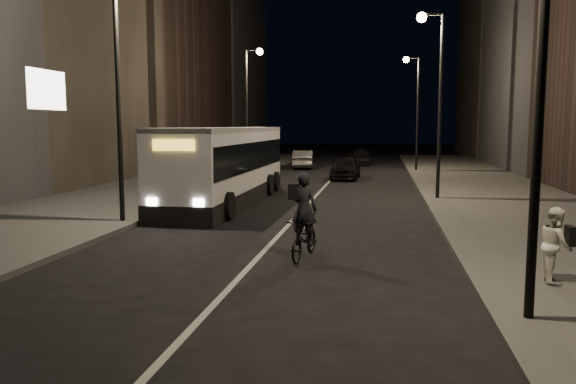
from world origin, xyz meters
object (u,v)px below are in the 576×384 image
at_px(streetlight_right_mid, 435,80).
at_px(car_mid, 303,159).
at_px(pedestrian_woman, 556,245).
at_px(car_far, 361,157).
at_px(streetlight_right_near, 527,1).
at_px(streetlight_right_far, 414,98).
at_px(car_near, 345,168).
at_px(city_bus, 226,162).
at_px(streetlight_left_near, 125,65).
at_px(streetlight_left_far, 250,95).
at_px(cyclist_on_bicycle, 304,230).

height_order(streetlight_right_mid, car_mid, streetlight_right_mid).
height_order(streetlight_right_mid, pedestrian_woman, streetlight_right_mid).
relative_size(pedestrian_woman, car_far, 0.35).
xyz_separation_m(streetlight_right_near, car_mid, (-8.37, 34.16, -4.65)).
xyz_separation_m(streetlight_right_far, car_mid, (-8.37, 2.16, -4.65)).
bearing_deg(car_near, streetlight_right_mid, -63.83).
bearing_deg(car_far, pedestrian_woman, -80.51).
distance_m(streetlight_right_mid, streetlight_right_far, 16.00).
xyz_separation_m(streetlight_right_near, city_bus, (-8.93, 13.89, -3.57)).
relative_size(streetlight_left_near, car_far, 1.82).
relative_size(streetlight_right_near, car_near, 1.91).
xyz_separation_m(streetlight_left_near, car_far, (6.66, 31.12, -4.71)).
distance_m(city_bus, car_mid, 20.31).
height_order(streetlight_right_near, streetlight_right_mid, same).
xyz_separation_m(car_near, car_far, (0.47, 13.33, -0.08)).
height_order(streetlight_right_mid, car_near, streetlight_right_mid).
height_order(streetlight_left_near, car_mid, streetlight_left_near).
bearing_deg(streetlight_left_near, streetlight_left_far, 90.00).
relative_size(streetlight_right_mid, pedestrian_woman, 5.18).
xyz_separation_m(streetlight_right_near, streetlight_right_mid, (0.00, 16.00, 0.00)).
xyz_separation_m(streetlight_left_far, car_far, (6.66, 13.12, -4.71)).
relative_size(streetlight_right_near, pedestrian_woman, 5.18).
bearing_deg(streetlight_right_far, streetlight_left_near, -113.96).
xyz_separation_m(streetlight_right_far, car_far, (-4.01, 7.12, -4.71)).
bearing_deg(streetlight_right_near, streetlight_left_near, 143.12).
bearing_deg(car_near, car_far, 89.57).
bearing_deg(streetlight_right_mid, streetlight_right_far, 90.00).
xyz_separation_m(cyclist_on_bicycle, pedestrian_woman, (5.47, -1.81, 0.20)).
relative_size(car_near, car_mid, 0.98).
relative_size(streetlight_left_far, city_bus, 0.66).
height_order(streetlight_left_far, city_bus, streetlight_left_far).
bearing_deg(car_near, cyclist_on_bicycle, -87.51).
xyz_separation_m(streetlight_right_mid, city_bus, (-8.93, -2.11, -3.57)).
bearing_deg(car_far, streetlight_right_far, -59.41).
height_order(streetlight_right_mid, streetlight_left_far, same).
bearing_deg(streetlight_right_near, car_far, 95.85).
bearing_deg(streetlight_right_near, streetlight_right_far, 90.00).
xyz_separation_m(streetlight_right_mid, car_far, (-4.01, 23.12, -4.71)).
height_order(car_near, car_mid, car_near).
relative_size(streetlight_right_far, car_near, 1.91).
height_order(streetlight_right_far, car_near, streetlight_right_far).
distance_m(streetlight_right_far, cyclist_on_bicycle, 28.50).
bearing_deg(streetlight_left_far, streetlight_right_near, -67.70).
relative_size(streetlight_right_near, car_mid, 1.88).
bearing_deg(cyclist_on_bicycle, streetlight_right_near, -36.35).
distance_m(streetlight_left_near, car_far, 32.17).
bearing_deg(car_far, car_near, -90.81).
bearing_deg(streetlight_left_far, streetlight_left_near, -90.00).
relative_size(streetlight_left_far, cyclist_on_bicycle, 3.63).
height_order(city_bus, car_mid, city_bus).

